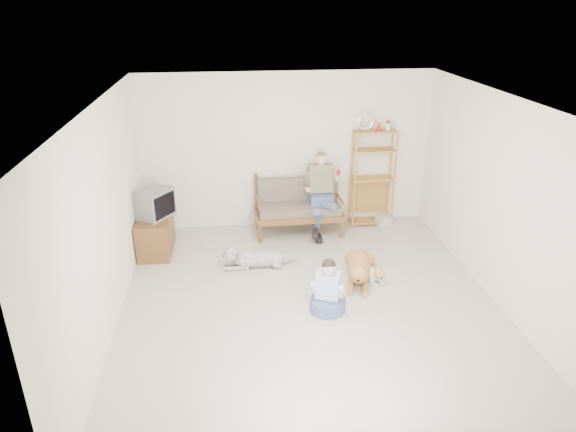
{
  "coord_description": "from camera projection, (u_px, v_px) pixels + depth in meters",
  "views": [
    {
      "loc": [
        -0.99,
        -5.77,
        3.82
      ],
      "look_at": [
        -0.18,
        1.0,
        0.89
      ],
      "focal_mm": 32.0,
      "sensor_mm": 36.0,
      "label": 1
    }
  ],
  "objects": [
    {
      "name": "wall_outlet",
      "position": [
        217.0,
        211.0,
        9.12
      ],
      "size": [
        0.12,
        0.02,
        0.08
      ],
      "primitive_type": "cube",
      "color": "white",
      "rests_on": "ground"
    },
    {
      "name": "etagere",
      "position": [
        372.0,
        177.0,
        9.01
      ],
      "size": [
        0.76,
        0.33,
        2.02
      ],
      "color": "#B48638",
      "rests_on": "ground"
    },
    {
      "name": "child",
      "position": [
        328.0,
        292.0,
        6.68
      ],
      "size": [
        0.47,
        0.47,
        0.75
      ],
      "rotation": [
        0.0,
        0.0,
        -0.41
      ],
      "color": "#516094",
      "rests_on": "ground"
    },
    {
      "name": "floor",
      "position": [
        310.0,
        305.0,
        6.87
      ],
      "size": [
        5.5,
        5.5,
        0.0
      ],
      "primitive_type": "plane",
      "color": "beige",
      "rests_on": "ground"
    },
    {
      "name": "golden_retriever",
      "position": [
        359.0,
        268.0,
        7.46
      ],
      "size": [
        0.59,
        1.35,
        0.42
      ],
      "rotation": [
        0.0,
        0.0,
        -0.28
      ],
      "color": "#CB8346",
      "rests_on": "ground"
    },
    {
      "name": "crt_tv",
      "position": [
        154.0,
        203.0,
        8.04
      ],
      "size": [
        0.66,
        0.69,
        0.45
      ],
      "rotation": [
        0.0,
        0.0,
        -0.6
      ],
      "color": "slate",
      "rests_on": "tv_stand"
    },
    {
      "name": "wall_front",
      "position": [
        371.0,
        354.0,
        3.83
      ],
      "size": [
        5.0,
        0.0,
        5.0
      ],
      "primitive_type": "plane",
      "rotation": [
        -1.57,
        0.0,
        0.0
      ],
      "color": "white",
      "rests_on": "ground"
    },
    {
      "name": "loveseat",
      "position": [
        298.0,
        205.0,
        8.87
      ],
      "size": [
        1.51,
        0.72,
        0.95
      ],
      "rotation": [
        0.0,
        0.0,
        0.01
      ],
      "color": "brown",
      "rests_on": "ground"
    },
    {
      "name": "wall_left",
      "position": [
        104.0,
        222.0,
        6.07
      ],
      "size": [
        0.0,
        5.5,
        5.5
      ],
      "primitive_type": "plane",
      "rotation": [
        1.57,
        0.0,
        1.57
      ],
      "color": "white",
      "rests_on": "ground"
    },
    {
      "name": "tv_stand",
      "position": [
        155.0,
        234.0,
        8.22
      ],
      "size": [
        0.52,
        0.91,
        0.6
      ],
      "rotation": [
        0.0,
        0.0,
        -0.02
      ],
      "color": "brown",
      "rests_on": "ground"
    },
    {
      "name": "shaggy_dog",
      "position": [
        253.0,
        258.0,
        7.8
      ],
      "size": [
        1.18,
        0.3,
        0.35
      ],
      "rotation": [
        0.0,
        0.0,
        -1.54
      ],
      "color": "white",
      "rests_on": "ground"
    },
    {
      "name": "wall_back",
      "position": [
        287.0,
        151.0,
        8.85
      ],
      "size": [
        5.0,
        0.0,
        5.0
      ],
      "primitive_type": "plane",
      "rotation": [
        1.57,
        0.0,
        0.0
      ],
      "color": "white",
      "rests_on": "ground"
    },
    {
      "name": "man",
      "position": [
        321.0,
        199.0,
        8.68
      ],
      "size": [
        0.54,
        0.77,
        1.25
      ],
      "color": "#516094",
      "rests_on": "loveseat"
    },
    {
      "name": "book_stack",
      "position": [
        384.0,
        221.0,
        9.24
      ],
      "size": [
        0.29,
        0.25,
        0.16
      ],
      "primitive_type": "cube",
      "rotation": [
        0.0,
        0.0,
        0.3
      ],
      "color": "silver",
      "rests_on": "ground"
    },
    {
      "name": "wall_right",
      "position": [
        504.0,
        204.0,
        6.61
      ],
      "size": [
        0.0,
        5.5,
        5.5
      ],
      "primitive_type": "plane",
      "rotation": [
        1.57,
        0.0,
        -1.57
      ],
      "color": "white",
      "rests_on": "ground"
    },
    {
      "name": "ceiling",
      "position": [
        315.0,
        103.0,
        5.81
      ],
      "size": [
        5.5,
        5.5,
        0.0
      ],
      "primitive_type": "plane",
      "rotation": [
        3.14,
        0.0,
        0.0
      ],
      "color": "white",
      "rests_on": "ground"
    },
    {
      "name": "terrier",
      "position": [
        371.0,
        273.0,
        7.46
      ],
      "size": [
        0.33,
        0.63,
        0.25
      ],
      "rotation": [
        0.0,
        0.0,
        0.36
      ],
      "color": "white",
      "rests_on": "ground"
    }
  ]
}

